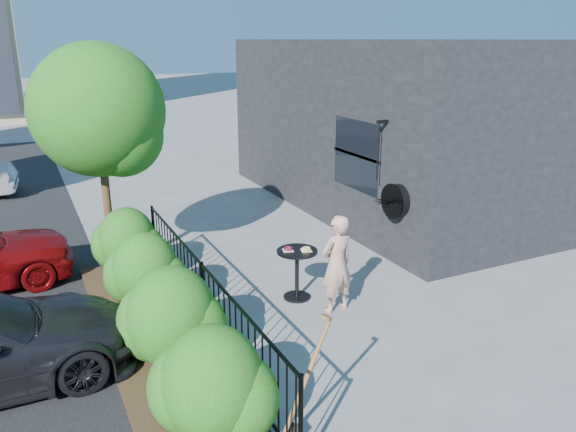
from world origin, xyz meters
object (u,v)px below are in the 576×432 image
cafe_table (297,265)px  woman (337,264)px  shovel (304,388)px  patio_tree (103,119)px

cafe_table → woman: 0.76m
woman → shovel: size_ratio=1.07×
cafe_table → woman: bearing=-61.8°
woman → shovel: 3.01m
woman → shovel: (-1.81, -2.41, -0.14)m
patio_tree → woman: patio_tree is taller
patio_tree → shovel: (0.98, -5.36, -2.13)m
shovel → woman: bearing=53.1°
cafe_table → woman: woman is taller
cafe_table → shovel: bearing=-115.5°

